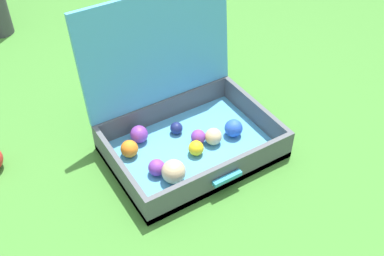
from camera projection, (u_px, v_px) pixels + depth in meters
ground_plane at (170, 159)px, 1.71m from camera, size 16.00×16.00×0.00m
open_suitcase at (181, 120)px, 1.69m from camera, size 0.60×0.50×0.54m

